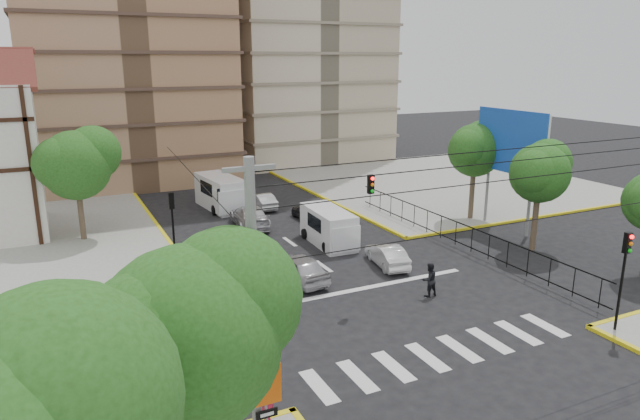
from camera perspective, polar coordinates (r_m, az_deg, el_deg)
ground at (r=28.70m, az=4.83°, el=-8.80°), size 160.00×160.00×0.00m
sidewalk_ne at (r=55.36m, az=12.19°, el=2.68°), size 26.00×26.00×0.15m
crosswalk_stripes at (r=24.28m, az=12.25°, el=-13.77°), size 12.00×2.40×0.01m
stop_line at (r=29.65m, az=3.64°, el=-7.96°), size 13.00×0.40×0.01m
park_fence at (r=37.04m, az=13.34°, el=-3.60°), size 0.10×22.50×1.66m
billboard at (r=40.35m, az=18.58°, el=6.30°), size 0.36×6.20×8.10m
tree_sw_near at (r=14.26m, az=-12.68°, el=-11.53°), size 5.63×4.60×7.57m
tree_park_a at (r=36.79m, az=21.21°, el=3.73°), size 4.41×3.60×6.83m
tree_park_c at (r=42.38m, az=15.32°, el=6.03°), size 4.65×3.80×7.25m
tree_tudor at (r=39.08m, az=-23.13°, el=4.46°), size 5.39×4.40×7.43m
traffic_light_se at (r=27.27m, az=28.13°, el=-4.88°), size 0.28×0.22×4.40m
traffic_light_nw at (r=31.99m, az=-14.54°, el=-0.80°), size 0.28×0.22×4.40m
traffic_light_hanging at (r=25.20m, az=7.47°, el=1.91°), size 18.00×9.12×0.92m
utility_pole_sw at (r=15.79m, az=-6.62°, el=-10.56°), size 1.40×0.28×9.00m
district_sign at (r=16.78m, az=-5.41°, el=-17.92°), size 0.90×0.12×3.20m
van_right_lane at (r=36.13m, az=1.02°, el=-1.84°), size 2.17×5.07×2.25m
van_left_lane at (r=45.29m, az=-9.80°, el=1.62°), size 2.82×5.90×2.56m
car_silver_front_left at (r=30.48m, az=-2.20°, el=-5.76°), size 2.18×4.58×1.51m
car_white_front_right at (r=32.87m, az=6.73°, el=-4.52°), size 1.96×4.00×1.26m
car_grey_mid_left at (r=34.69m, az=-7.20°, el=-3.41°), size 2.79×5.08×1.35m
car_silver_rear_left at (r=40.33m, az=-7.02°, el=-0.64°), size 2.75×5.48×1.53m
car_darkgrey_mid_right at (r=41.67m, az=-1.06°, el=-0.15°), size 1.63×3.96×1.34m
car_white_rear_right at (r=45.17m, az=-5.81°, el=0.92°), size 1.34×3.82×1.26m
pedestrian_sw_corner at (r=19.11m, az=-5.16°, el=-18.38°), size 0.73×0.79×1.81m
pedestrian_crosswalk at (r=29.07m, az=10.87°, el=-6.85°), size 0.85×0.66×1.73m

